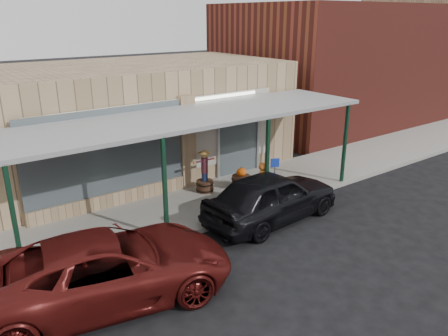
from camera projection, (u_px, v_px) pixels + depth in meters
ground at (268, 254)px, 11.45m from camera, size 120.00×120.00×0.00m
sidewalk at (194, 206)px, 14.17m from camera, size 40.00×3.20×0.15m
storefront at (130, 120)px, 16.99m from camera, size 12.00×6.25×4.20m
awning at (193, 118)px, 13.17m from camera, size 12.00×3.00×3.04m
block_buildings_near at (161, 70)px, 18.34m from camera, size 61.00×8.00×8.00m
barrel_scarecrow at (205, 177)px, 15.01m from camera, size 0.89×0.76×1.52m
barrel_pumpkin at (241, 180)px, 15.38m from camera, size 0.73×0.73×0.79m
handicap_sign at (275, 173)px, 14.25m from camera, size 0.27×0.14×1.41m
parked_sedan at (272, 196)px, 13.14m from camera, size 4.64×2.12×1.59m
car_maroon at (108, 268)px, 9.45m from camera, size 5.84×3.47×1.52m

